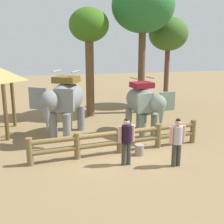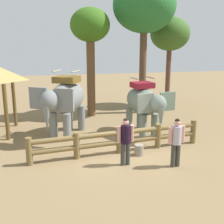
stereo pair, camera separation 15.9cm
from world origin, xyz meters
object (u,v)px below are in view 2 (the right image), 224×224
at_px(tourist_woman_in_black, 125,138).
at_px(tourist_man_in_blue, 176,139).
at_px(log_fence, 119,139).
at_px(elephant_near_left, 65,100).
at_px(tree_back_center, 144,7).
at_px(tree_far_right, 170,35).
at_px(feed_bucket, 139,150).
at_px(tree_far_left, 90,30).
at_px(elephant_center, 144,103).

height_order(tourist_woman_in_black, tourist_man_in_blue, tourist_man_in_blue).
xyz_separation_m(log_fence, elephant_near_left, (-1.93, 2.74, 1.14)).
distance_m(log_fence, tree_back_center, 9.21).
xyz_separation_m(tree_far_right, feed_bucket, (-4.93, -8.47, -4.66)).
bearing_deg(tree_far_right, tree_far_left, -163.06).
relative_size(log_fence, tree_far_right, 1.19).
bearing_deg(tourist_man_in_blue, tourist_woman_in_black, 162.37).
xyz_separation_m(log_fence, tree_far_right, (5.63, 8.06, 4.27)).
height_order(log_fence, tree_far_left, tree_far_left).
relative_size(log_fence, elephant_center, 2.20).
bearing_deg(tourist_woman_in_black, tree_far_left, 90.33).
xyz_separation_m(log_fence, tourist_man_in_blue, (1.64, -1.73, 0.43)).
distance_m(elephant_near_left, tree_far_right, 9.76).
relative_size(tourist_woman_in_black, tourist_man_in_blue, 0.99).
height_order(tourist_woman_in_black, tree_far_right, tree_far_right).
distance_m(tourist_man_in_blue, tree_far_right, 11.25).
xyz_separation_m(elephant_center, tree_far_right, (3.88, 5.98, 3.32)).
distance_m(elephant_center, tree_far_right, 7.87).
bearing_deg(tree_back_center, elephant_center, -108.08).
bearing_deg(tourist_woman_in_black, log_fence, 85.94).
distance_m(tree_far_left, feed_bucket, 8.33).
height_order(log_fence, elephant_near_left, elephant_near_left).
xyz_separation_m(tourist_woman_in_black, tree_back_center, (3.24, 7.58, 5.40)).
bearing_deg(log_fence, tree_back_center, 63.72).
bearing_deg(elephant_center, tree_far_left, 113.95).
height_order(log_fence, tree_back_center, tree_back_center).
bearing_deg(elephant_center, tourist_woman_in_black, -119.35).
height_order(elephant_center, tree_far_right, tree_far_right).
relative_size(tourist_man_in_blue, tree_far_right, 0.29).
relative_size(tree_back_center, tree_far_right, 1.33).
xyz_separation_m(elephant_near_left, tree_back_center, (5.09, 3.66, 4.68)).
relative_size(elephant_center, tourist_woman_in_black, 1.85).
bearing_deg(tree_far_left, elephant_center, -66.05).
bearing_deg(tree_far_left, tourist_woman_in_black, -89.67).
distance_m(log_fence, feed_bucket, 0.90).
xyz_separation_m(tree_back_center, tree_far_right, (2.47, 1.66, -1.55)).
bearing_deg(tourist_man_in_blue, feed_bucket, 125.50).
bearing_deg(elephant_center, elephant_near_left, 169.76).
relative_size(log_fence, elephant_near_left, 2.00).
distance_m(elephant_near_left, tourist_woman_in_black, 4.40).
distance_m(tourist_woman_in_black, tourist_man_in_blue, 1.81).
xyz_separation_m(tourist_man_in_blue, feed_bucket, (-0.94, 1.32, -0.82)).
xyz_separation_m(elephant_near_left, elephant_center, (3.68, -0.66, -0.19)).
bearing_deg(elephant_center, tree_far_right, 57.01).
relative_size(log_fence, tourist_man_in_blue, 4.03).
relative_size(elephant_center, feed_bucket, 7.65).
height_order(elephant_center, tourist_man_in_blue, elephant_center).
distance_m(elephant_center, tourist_man_in_blue, 3.85).
bearing_deg(elephant_near_left, tree_back_center, 35.68).
height_order(elephant_near_left, elephant_center, elephant_near_left).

